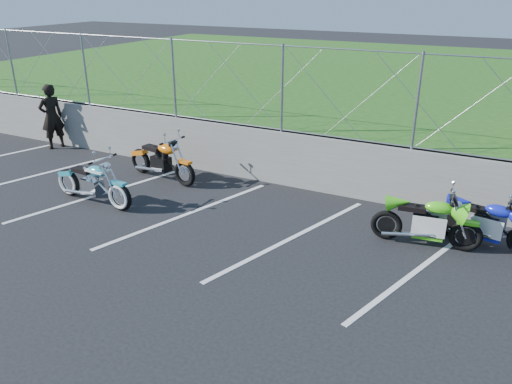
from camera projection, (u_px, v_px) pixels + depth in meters
The scene contains 10 objects.
ground at pixel (160, 233), 9.76m from camera, with size 90.00×90.00×0.00m, color black.
retaining_wall at pixel (244, 152), 12.39m from camera, with size 30.00×0.22×1.30m, color slate.
grass_field at pixel (359, 85), 20.61m from camera, with size 30.00×20.00×1.30m, color #1F4C14.
chain_link_fence at pixel (243, 85), 11.75m from camera, with size 28.00×0.03×2.00m.
parking_lines at pixel (238, 225), 10.08m from camera, with size 18.29×4.31×0.01m.
cruiser_turquoise at pixel (94, 184), 10.93m from camera, with size 2.25×0.71×1.12m.
naked_orange at pixel (162, 162), 12.26m from camera, with size 2.18×0.74×1.09m.
sportbike_green at pixel (428, 223), 9.15m from camera, with size 1.99×0.71×1.03m.
sportbike_blue at pixel (487, 225), 9.14m from camera, with size 1.88×0.67×0.98m.
person_standing at pixel (52, 117), 14.50m from camera, with size 0.69×0.45×1.89m, color black.
Camera 1 is at (5.63, -6.89, 4.50)m, focal length 35.00 mm.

